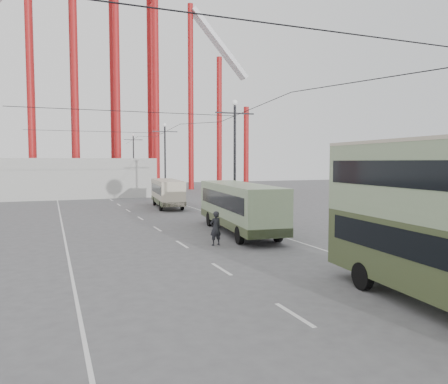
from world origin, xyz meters
name	(u,v)px	position (x,y,z in m)	size (l,w,h in m)	color
ground	(289,293)	(0.00, 0.00, 0.00)	(160.00, 160.00, 0.00)	#515153
road_markings	(148,222)	(-0.86, 19.70, 0.01)	(12.52, 120.00, 0.01)	silver
lamp_post_mid	(235,160)	(5.60, 18.00, 4.68)	(3.20, 0.44, 9.32)	black
lamp_post_far	(165,161)	(5.60, 40.00, 4.68)	(3.20, 0.44, 9.32)	black
lamp_post_distant	(134,161)	(5.60, 62.00, 4.68)	(3.20, 0.44, 9.32)	black
roller_coaster	(84,39)	(-2.49, 56.89, 22.92)	(52.95, 5.00, 55.48)	maroon
fairground_shed	(64,178)	(-6.00, 47.00, 2.50)	(22.00, 10.00, 5.00)	#B0B0AA
single_decker_green	(239,205)	(3.56, 12.50, 1.78)	(3.79, 11.37, 3.15)	gray
single_decker_cream	(167,192)	(3.13, 29.39, 1.56)	(3.23, 9.07, 2.76)	#B8AC94
pedestrian	(215,228)	(0.64, 9.06, 0.94)	(0.69, 0.45, 1.89)	black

